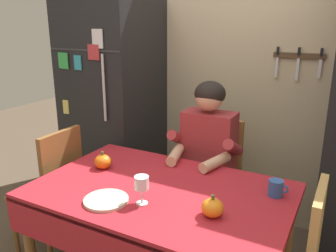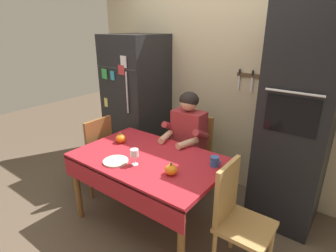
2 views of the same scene
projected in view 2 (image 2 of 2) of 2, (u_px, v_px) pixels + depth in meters
The scene contains 14 objects.
ground_plane at pixel (144, 226), 2.73m from camera, with size 10.00×10.00×0.00m, color brown.
back_wall_assembly at pixel (219, 78), 3.25m from camera, with size 3.70×0.13×2.60m.
refrigerator at pixel (137, 104), 3.67m from camera, with size 0.68×0.71×1.80m.
wall_oven at pixel (297, 123), 2.52m from camera, with size 0.60×0.64×2.10m.
dining_table at pixel (148, 166), 2.56m from camera, with size 1.40×0.90×0.74m.
chair_behind_person at pixel (194, 151), 3.19m from camera, with size 0.40×0.40×0.93m.
seated_person at pixel (185, 138), 2.97m from camera, with size 0.47×0.55×1.25m.
chair_left_side at pixel (95, 151), 3.18m from camera, with size 0.40×0.40×0.93m.
chair_right_side at pixel (237, 215), 2.12m from camera, with size 0.40×0.40×0.93m.
coffee_mug at pixel (215, 161), 2.36m from camera, with size 0.11×0.08×0.09m.
wine_glass at pixel (134, 154), 2.36m from camera, with size 0.07×0.07×0.15m.
pumpkin_large at pixel (121, 139), 2.84m from camera, with size 0.11×0.11×0.11m.
pumpkin_medium at pixel (171, 170), 2.23m from camera, with size 0.11×0.11×0.11m.
serving_tray at pixel (116, 161), 2.44m from camera, with size 0.23×0.23×0.02m, color beige.
Camera 2 is at (1.51, -1.61, 1.91)m, focal length 28.90 mm.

